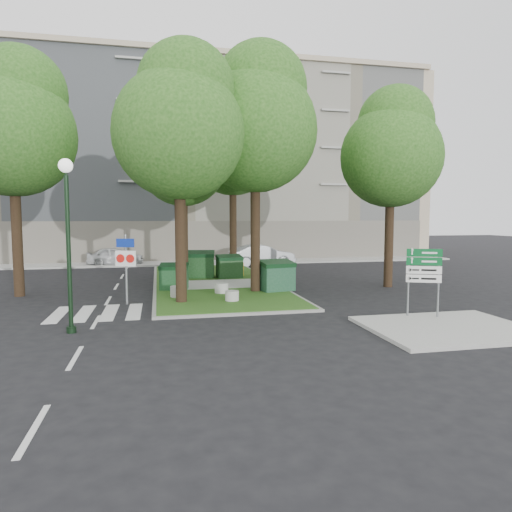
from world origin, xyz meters
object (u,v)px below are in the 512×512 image
object	(u,v)px
tree_street_left	(14,122)
bollard_right	(232,296)
litter_bin	(240,269)
directional_sign	(424,272)
tree_median_far	(234,138)
dumpster_d	(277,276)
tree_median_near_left	(181,121)
bollard_mid	(222,288)
dumpster_b	(200,264)
street_lamp	(68,224)
tree_median_near_right	(257,118)
dumpster_c	(229,267)
car_white	(115,256)
car_silver	(262,255)
tree_street_right	(392,147)
tree_median_mid	(184,153)
bollard_left	(178,291)
dumpster_a	(174,277)
traffic_sign_pole	(126,260)

from	to	relation	value
tree_street_left	bollard_right	size ratio (longest dim) A/B	19.46
litter_bin	directional_sign	world-z (taller)	directional_sign
tree_median_far	dumpster_d	world-z (taller)	tree_median_far
tree_median_near_left	bollard_mid	bearing A→B (deg)	43.54
dumpster_b	street_lamp	bearing A→B (deg)	-105.22
tree_median_near_right	dumpster_c	size ratio (longest dim) A/B	7.68
bollard_right	car_white	distance (m)	17.22
car_silver	litter_bin	bearing A→B (deg)	150.94
bollard_mid	litter_bin	size ratio (longest dim) A/B	0.83
tree_median_near_right	tree_street_right	xyz separation A→B (m)	(7.00, 0.50, -1.00)
tree_median_near_right	car_silver	size ratio (longest dim) A/B	2.45
street_lamp	directional_sign	xyz separation A→B (m)	(11.58, -0.66, -1.65)
tree_median_near_right	tree_median_mid	world-z (taller)	tree_median_near_right
street_lamp	bollard_mid	bearing A→B (deg)	45.88
bollard_left	tree_median_near_right	bearing A→B (deg)	13.45
dumpster_b	tree_street_left	bearing A→B (deg)	-146.97
dumpster_a	bollard_right	world-z (taller)	dumpster_a
tree_median_near_right	directional_sign	xyz separation A→B (m)	(4.45, -6.56, -6.31)
tree_street_left	bollard_left	size ratio (longest dim) A/B	17.25
traffic_sign_pole	dumpster_a	bearing A→B (deg)	73.53
tree_street_left	tree_street_right	bearing A→B (deg)	-3.27
tree_median_near_left	directional_sign	size ratio (longest dim) A/B	4.49
tree_median_mid	tree_street_left	world-z (taller)	tree_street_left
bollard_left	directional_sign	xyz separation A→B (m)	(8.13, -5.68, 1.33)
street_lamp	dumpster_d	bearing A→B (deg)	35.63
litter_bin	car_silver	distance (m)	6.37
dumpster_a	litter_bin	distance (m)	5.85
street_lamp	car_white	world-z (taller)	street_lamp
tree_median_near_left	car_silver	bearing A→B (deg)	64.50
dumpster_a	bollard_left	size ratio (longest dim) A/B	2.29
tree_median_near_right	street_lamp	bearing A→B (deg)	-140.44
street_lamp	car_silver	bearing A→B (deg)	59.87
tree_street_right	traffic_sign_pole	xyz separation A→B (m)	(-12.75, -2.06, -5.16)
street_lamp	car_silver	world-z (taller)	street_lamp
bollard_left	litter_bin	distance (m)	7.47
bollard_left	tree_median_far	bearing A→B (deg)	65.15
directional_sign	tree_street_right	bearing A→B (deg)	92.97
bollard_right	directional_sign	xyz separation A→B (m)	(5.99, -4.29, 1.35)
directional_sign	dumpster_c	bearing A→B (deg)	136.82
car_white	car_silver	world-z (taller)	car_silver
dumpster_c	dumpster_d	bearing A→B (deg)	-78.96
tree_median_near_left	tree_median_near_right	world-z (taller)	tree_median_near_right
tree_median_mid	car_white	world-z (taller)	tree_median_mid
traffic_sign_pole	car_silver	distance (m)	15.50
tree_median_mid	directional_sign	distance (m)	14.35
tree_median_near_left	tree_median_near_right	bearing A→B (deg)	29.74
tree_median_near_right	directional_sign	size ratio (longest dim) A/B	4.89
directional_sign	bollard_left	bearing A→B (deg)	167.91
tree_median_mid	tree_street_left	bearing A→B (deg)	-158.20
dumpster_a	bollard_right	xyz separation A→B (m)	(2.22, -3.48, -0.39)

